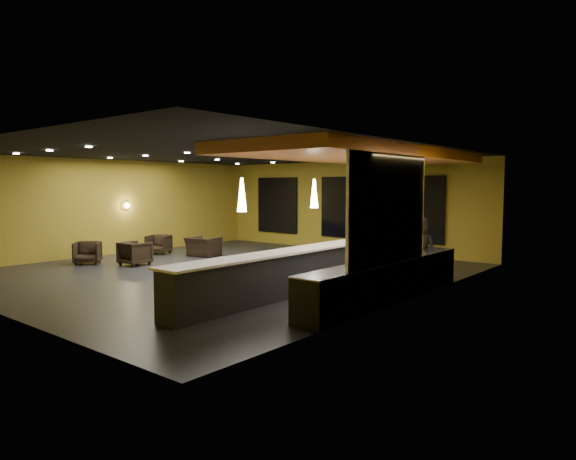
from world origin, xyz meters
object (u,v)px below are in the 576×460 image
Objects in this scene: bar_counter at (301,271)px; bar_stool_5 at (329,258)px; staff_b at (410,248)px; bar_stool_2 at (244,272)px; pendant_2 at (367,192)px; prep_counter at (386,281)px; bar_stool_0 at (163,291)px; pendant_0 at (242,195)px; bar_stool_6 at (346,253)px; bar_stool_4 at (297,262)px; armchair_c at (159,244)px; armchair_d at (203,247)px; bar_stool_3 at (272,267)px; column at (394,212)px; pendant_1 at (314,193)px; staff_c at (420,249)px; staff_a at (387,251)px; armchair_a at (87,253)px; armchair_b at (135,253)px; bar_stool_1 at (206,279)px.

bar_stool_5 is at bearing 109.31° from bar_counter.
staff_b reaches higher than bar_stool_2.
prep_counter is at bearing -51.34° from pendant_2.
bar_stool_0 is (-0.80, -3.42, -0.04)m from bar_counter.
pendant_0 is 0.93× the size of bar_stool_5.
pendant_2 is 2.08m from bar_stool_6.
armchair_c is at bearing 172.01° from bar_stool_4.
bar_stool_3 is (5.76, -2.81, 0.19)m from armchair_d.
pendant_2 is (0.00, -1.60, 0.60)m from column.
bar_stool_4 is at bearing 152.83° from armchair_d.
pendant_1 is at bearing 150.92° from armchair_d.
staff_c is at bearing -34.10° from staff_b.
pendant_0 is 5.48m from staff_c.
staff_a is at bearing 169.49° from armchair_d.
bar_stool_6 is at bearing 99.68° from pendant_0.
armchair_b is (1.40, 0.85, 0.02)m from armchair_a.
bar_stool_1 is at bearing -106.15° from pendant_1.
prep_counter is 2.98m from bar_stool_4.
armchair_c is at bearing 169.43° from pendant_1.
armchair_c is 7.52m from bar_stool_4.
pendant_0 is 2.50m from pendant_1.
pendant_1 is at bearing 35.50° from bar_stool_3.
staff_b is 8.58m from armchair_b.
pendant_2 is at bearing 82.89° from bar_stool_0.
bar_stool_5 is 0.94× the size of bar_stool_6.
bar_stool_0 is at bearing -89.75° from bar_stool_5.
pendant_0 is (0.00, -6.60, 0.60)m from column.
armchair_d is 1.34× the size of bar_stool_6.
bar_counter is at bearing 76.83° from bar_stool_0.
bar_stool_4 is at bearing 91.72° from bar_stool_0.
column is 4.34× the size of bar_stool_4.
prep_counter is at bearing -62.69° from staff_b.
bar_stool_5 is (5.86, 2.46, 0.10)m from armchair_b.
staff_a is at bearing -66.58° from column.
bar_stool_1 is at bearing -95.48° from staff_a.
bar_counter is 10.66× the size of bar_stool_5.
column is 2.41m from staff_c.
bar_stool_3 is (-0.85, 1.89, -1.82)m from pendant_0.
bar_stool_2 reaches higher than bar_stool_4.
pendant_0 is at bearing -90.56° from staff_b.
bar_stool_5 is (5.79, -0.34, 0.13)m from armchair_d.
armchair_b is at bearing -167.24° from staff_c.
bar_stool_3 is (-0.85, -0.11, 0.03)m from bar_counter.
column reaches higher than bar_counter.
bar_stool_0 reaches higher than armchair_c.
bar_stool_1 is at bearing -89.76° from bar_stool_5.
column is 2.22× the size of staff_a.
bar_counter is 3.73m from staff_b.
bar_stool_1 is (-2.41, -5.32, -0.33)m from staff_c.
pendant_0 is 2.22m from bar_stool_2.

